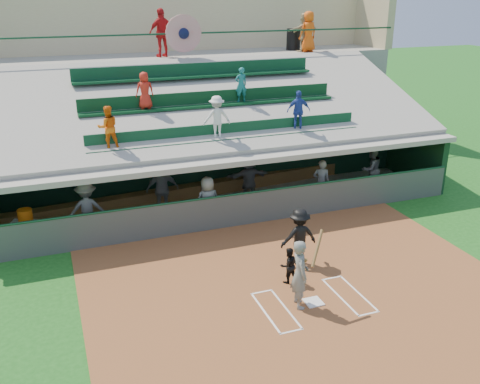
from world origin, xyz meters
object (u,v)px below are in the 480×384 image
object	(u,v)px
white_table	(25,234)
water_cooler	(25,216)
catcher	(288,265)
home_plate	(313,302)
trash_bin	(293,39)
batter_at_plate	(300,274)

from	to	relation	value
white_table	water_cooler	size ratio (longest dim) A/B	1.90
catcher	water_cooler	xyz separation A→B (m)	(-6.47, 4.70, 0.46)
home_plate	trash_bin	size ratio (longest dim) A/B	0.45
batter_at_plate	trash_bin	size ratio (longest dim) A/B	2.03
home_plate	batter_at_plate	world-z (taller)	batter_at_plate
home_plate	water_cooler	bearing A→B (deg)	138.68
catcher	water_cooler	world-z (taller)	water_cooler
home_plate	white_table	world-z (taller)	white_table
water_cooler	trash_bin	world-z (taller)	trash_bin
batter_at_plate	water_cooler	distance (m)	8.53
water_cooler	trash_bin	size ratio (longest dim) A/B	0.45
white_table	trash_bin	world-z (taller)	trash_bin
water_cooler	trash_bin	xyz separation A→B (m)	(12.28, 7.54, 4.11)
white_table	batter_at_plate	bearing A→B (deg)	-19.71
home_plate	catcher	size ratio (longest dim) A/B	0.43
batter_at_plate	home_plate	bearing A→B (deg)	-3.14
white_table	trash_bin	size ratio (longest dim) A/B	0.85
batter_at_plate	trash_bin	distance (m)	15.24
home_plate	batter_at_plate	bearing A→B (deg)	176.86
batter_at_plate	water_cooler	world-z (taller)	batter_at_plate
batter_at_plate	catcher	bearing A→B (deg)	78.74
home_plate	catcher	xyz separation A→B (m)	(-0.17, 1.14, 0.48)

